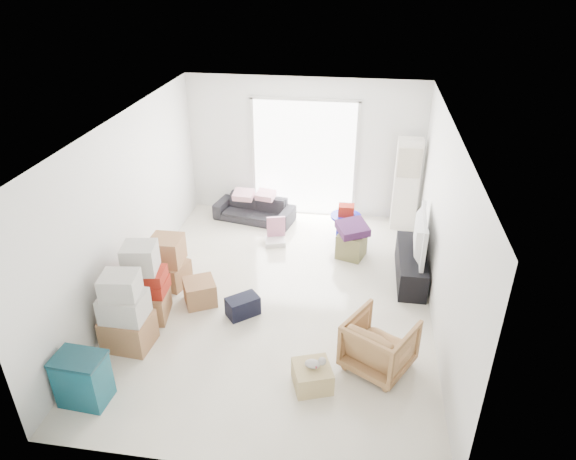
# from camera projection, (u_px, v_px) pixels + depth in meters

# --- Properties ---
(room_shell) EXTENTS (4.98, 6.48, 3.18)m
(room_shell) POSITION_uv_depth(u_px,v_px,m) (278.00, 219.00, 7.20)
(room_shell) COLOR white
(room_shell) RESTS_ON ground
(sliding_door) EXTENTS (2.10, 0.04, 2.33)m
(sliding_door) POSITION_uv_depth(u_px,v_px,m) (304.00, 154.00, 9.85)
(sliding_door) COLOR white
(sliding_door) RESTS_ON room_shell
(ac_tower) EXTENTS (0.45, 0.30, 1.75)m
(ac_tower) POSITION_uv_depth(u_px,v_px,m) (406.00, 184.00, 9.48)
(ac_tower) COLOR white
(ac_tower) RESTS_ON room_shell
(tv_console) EXTENTS (0.43, 1.42, 0.47)m
(tv_console) POSITION_uv_depth(u_px,v_px,m) (411.00, 265.00, 8.21)
(tv_console) COLOR black
(tv_console) RESTS_ON room_shell
(television) EXTENTS (0.72, 1.19, 0.15)m
(television) POSITION_uv_depth(u_px,v_px,m) (413.00, 249.00, 8.06)
(television) COLOR black
(television) RESTS_ON tv_console
(sofa) EXTENTS (1.61, 0.76, 0.60)m
(sofa) POSITION_uv_depth(u_px,v_px,m) (254.00, 206.00, 10.00)
(sofa) COLOR #28282D
(sofa) RESTS_ON room_shell
(pillow_left) EXTENTS (0.40, 0.33, 0.12)m
(pillow_left) POSITION_uv_depth(u_px,v_px,m) (243.00, 189.00, 9.82)
(pillow_left) COLOR #CC95A2
(pillow_left) RESTS_ON sofa
(pillow_right) EXTENTS (0.40, 0.35, 0.12)m
(pillow_right) POSITION_uv_depth(u_px,v_px,m) (265.00, 189.00, 9.82)
(pillow_right) COLOR #CC95A2
(pillow_right) RESTS_ON sofa
(armchair) EXTENTS (1.01, 0.99, 0.78)m
(armchair) POSITION_uv_depth(u_px,v_px,m) (380.00, 342.00, 6.36)
(armchair) COLOR tan
(armchair) RESTS_ON room_shell
(storage_bins) EXTENTS (0.59, 0.43, 0.65)m
(storage_bins) POSITION_uv_depth(u_px,v_px,m) (83.00, 379.00, 5.89)
(storage_bins) COLOR #0E4A5B
(storage_bins) RESTS_ON room_shell
(box_stack_a) EXTENTS (0.64, 0.55, 1.11)m
(box_stack_a) POSITION_uv_depth(u_px,v_px,m) (126.00, 315.00, 6.67)
(box_stack_a) COLOR olive
(box_stack_a) RESTS_ON room_shell
(box_stack_b) EXTENTS (0.66, 0.66, 1.18)m
(box_stack_b) POSITION_uv_depth(u_px,v_px,m) (145.00, 286.00, 7.22)
(box_stack_b) COLOR olive
(box_stack_b) RESTS_ON room_shell
(box_stack_c) EXTENTS (0.66, 0.59, 0.83)m
(box_stack_c) POSITION_uv_depth(u_px,v_px,m) (168.00, 262.00, 7.99)
(box_stack_c) COLOR olive
(box_stack_c) RESTS_ON room_shell
(loose_box) EXTENTS (0.60, 0.60, 0.37)m
(loose_box) POSITION_uv_depth(u_px,v_px,m) (200.00, 292.00, 7.65)
(loose_box) COLOR olive
(loose_box) RESTS_ON room_shell
(duffel_bag) EXTENTS (0.53, 0.50, 0.29)m
(duffel_bag) POSITION_uv_depth(u_px,v_px,m) (243.00, 306.00, 7.41)
(duffel_bag) COLOR black
(duffel_bag) RESTS_ON room_shell
(ottoman) EXTENTS (0.55, 0.55, 0.44)m
(ottoman) POSITION_uv_depth(u_px,v_px,m) (351.00, 245.00, 8.82)
(ottoman) COLOR olive
(ottoman) RESTS_ON room_shell
(blanket) EXTENTS (0.63, 0.63, 0.14)m
(blanket) POSITION_uv_depth(u_px,v_px,m) (352.00, 230.00, 8.68)
(blanket) COLOR #4A2153
(blanket) RESTS_ON ottoman
(kids_table) EXTENTS (0.56, 0.56, 0.68)m
(kids_table) POSITION_uv_depth(u_px,v_px,m) (346.00, 215.00, 9.24)
(kids_table) COLOR #0B10AF
(kids_table) RESTS_ON room_shell
(toy_walker) EXTENTS (0.43, 0.40, 0.48)m
(toy_walker) POSITION_uv_depth(u_px,v_px,m) (275.00, 236.00, 9.28)
(toy_walker) COLOR silver
(toy_walker) RESTS_ON room_shell
(wood_crate) EXTENTS (0.56, 0.56, 0.29)m
(wood_crate) POSITION_uv_depth(u_px,v_px,m) (312.00, 376.00, 6.18)
(wood_crate) COLOR tan
(wood_crate) RESTS_ON room_shell
(plush_bunny) EXTENTS (0.26, 0.15, 0.13)m
(plush_bunny) POSITION_uv_depth(u_px,v_px,m) (315.00, 363.00, 6.09)
(plush_bunny) COLOR #B2ADA8
(plush_bunny) RESTS_ON wood_crate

